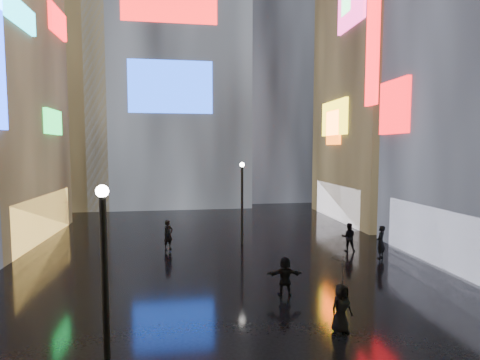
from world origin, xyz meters
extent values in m
plane|color=black|center=(0.00, 20.00, 0.00)|extent=(140.00, 140.00, 0.00)
cube|color=#FFC659|center=(-11.10, 26.00, 1.50)|extent=(0.20, 10.00, 3.00)
cube|color=#17D548|center=(-10.85, 27.82, 7.91)|extent=(0.25, 3.00, 1.71)
cube|color=#17C7E0|center=(-10.85, 22.61, 13.61)|extent=(0.25, 4.84, 1.37)
cube|color=red|center=(-10.85, 29.70, 15.31)|extent=(0.25, 3.32, 1.94)
cube|color=white|center=(11.10, 17.00, 1.50)|extent=(0.20, 9.00, 3.00)
cube|color=red|center=(10.85, 21.12, 8.58)|extent=(0.25, 2.99, 3.26)
cube|color=red|center=(10.85, 24.00, 14.00)|extent=(0.25, 1.40, 10.00)
cube|color=black|center=(16.00, 30.00, 14.00)|extent=(10.00, 12.00, 28.00)
cube|color=white|center=(11.10, 30.00, 1.50)|extent=(0.20, 9.00, 3.00)
cube|color=yellow|center=(10.85, 30.32, 8.66)|extent=(0.25, 4.92, 2.91)
cube|color=#EC2F8C|center=(10.85, 27.51, 17.02)|extent=(0.25, 4.36, 3.46)
cube|color=#EC540B|center=(10.85, 30.44, 7.84)|extent=(0.25, 2.63, 2.87)
cube|color=black|center=(-3.00, 44.00, 21.00)|extent=(16.00, 14.00, 42.00)
cube|color=#194CFF|center=(-3.00, 36.90, 12.00)|extent=(8.00, 0.20, 5.00)
cube|color=black|center=(9.00, 46.00, 17.00)|extent=(12.00, 12.00, 34.00)
cube|color=black|center=(-14.00, 42.00, 13.00)|extent=(10.00, 10.00, 26.00)
cylinder|color=black|center=(-3.71, 8.76, 2.50)|extent=(0.16, 0.16, 5.00)
sphere|color=white|center=(-3.71, 8.76, 5.05)|extent=(0.30, 0.30, 0.30)
cylinder|color=black|center=(1.77, 22.93, 2.50)|extent=(0.16, 0.16, 5.00)
sphere|color=white|center=(1.77, 22.93, 5.05)|extent=(0.30, 0.30, 0.30)
imported|color=black|center=(3.23, 11.08, 0.81)|extent=(0.91, 0.73, 1.62)
imported|color=black|center=(2.23, 14.38, 0.80)|extent=(1.52, 0.58, 1.60)
imported|color=black|center=(-2.82, 22.28, 0.89)|extent=(0.77, 0.75, 1.79)
imported|color=black|center=(7.75, 20.35, 0.84)|extent=(0.98, 0.87, 1.68)
imported|color=black|center=(3.23, 11.08, 2.10)|extent=(1.50, 1.50, 0.96)
imported|color=black|center=(8.85, 18.67, 0.91)|extent=(0.79, 0.77, 1.83)
camera|label=1|loc=(-1.83, -0.19, 6.02)|focal=28.00mm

